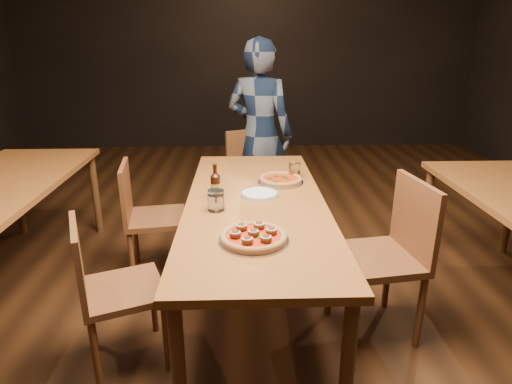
{
  "coord_description": "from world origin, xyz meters",
  "views": [
    {
      "loc": [
        -0.08,
        -2.32,
        1.63
      ],
      "look_at": [
        0.0,
        -0.05,
        0.82
      ],
      "focal_mm": 30.0,
      "sensor_mm": 36.0,
      "label": 1
    }
  ],
  "objects_px": {
    "pizza_meatball": "(253,236)",
    "water_glass": "(216,200)",
    "chair_main_nw": "(123,289)",
    "amber_glass": "(294,170)",
    "chair_main_e": "(376,257)",
    "beer_bottle": "(216,186)",
    "chair_end": "(258,180)",
    "pizza_margherita": "(281,180)",
    "plate_stack": "(259,194)",
    "table_main": "(256,212)",
    "chair_main_sw": "(156,217)",
    "diner": "(259,134)"
  },
  "relations": [
    {
      "from": "amber_glass",
      "to": "beer_bottle",
      "type": "bearing_deg",
      "value": -142.73
    },
    {
      "from": "beer_bottle",
      "to": "chair_main_nw",
      "type": "bearing_deg",
      "value": -136.25
    },
    {
      "from": "beer_bottle",
      "to": "table_main",
      "type": "bearing_deg",
      "value": -10.44
    },
    {
      "from": "table_main",
      "to": "chair_main_nw",
      "type": "distance_m",
      "value": 0.84
    },
    {
      "from": "chair_end",
      "to": "diner",
      "type": "bearing_deg",
      "value": 59.84
    },
    {
      "from": "beer_bottle",
      "to": "water_glass",
      "type": "bearing_deg",
      "value": -86.38
    },
    {
      "from": "chair_main_sw",
      "to": "amber_glass",
      "type": "distance_m",
      "value": 1.04
    },
    {
      "from": "beer_bottle",
      "to": "pizza_margherita",
      "type": "bearing_deg",
      "value": 35.0
    },
    {
      "from": "chair_main_nw",
      "to": "amber_glass",
      "type": "bearing_deg",
      "value": -71.27
    },
    {
      "from": "plate_stack",
      "to": "diner",
      "type": "relative_size",
      "value": 0.14
    },
    {
      "from": "pizza_meatball",
      "to": "water_glass",
      "type": "distance_m",
      "value": 0.43
    },
    {
      "from": "table_main",
      "to": "chair_main_sw",
      "type": "bearing_deg",
      "value": 143.41
    },
    {
      "from": "amber_glass",
      "to": "chair_main_nw",
      "type": "bearing_deg",
      "value": -139.48
    },
    {
      "from": "chair_main_e",
      "to": "beer_bottle",
      "type": "height_order",
      "value": "chair_main_e"
    },
    {
      "from": "chair_end",
      "to": "pizza_meatball",
      "type": "xyz_separation_m",
      "value": [
        -0.09,
        -1.8,
        0.31
      ]
    },
    {
      "from": "pizza_margherita",
      "to": "water_glass",
      "type": "relative_size",
      "value": 2.61
    },
    {
      "from": "plate_stack",
      "to": "table_main",
      "type": "bearing_deg",
      "value": -108.22
    },
    {
      "from": "chair_end",
      "to": "diner",
      "type": "distance_m",
      "value": 0.42
    },
    {
      "from": "chair_end",
      "to": "pizza_margherita",
      "type": "distance_m",
      "value": 1.0
    },
    {
      "from": "chair_main_sw",
      "to": "chair_main_e",
      "type": "xyz_separation_m",
      "value": [
        1.36,
        -0.72,
        0.04
      ]
    },
    {
      "from": "plate_stack",
      "to": "diner",
      "type": "distance_m",
      "value": 1.39
    },
    {
      "from": "table_main",
      "to": "chair_main_e",
      "type": "xyz_separation_m",
      "value": [
        0.67,
        -0.21,
        -0.2
      ]
    },
    {
      "from": "chair_main_e",
      "to": "diner",
      "type": "xyz_separation_m",
      "value": [
        -0.59,
        1.67,
        0.35
      ]
    },
    {
      "from": "pizza_meatball",
      "to": "chair_main_nw",
      "type": "bearing_deg",
      "value": 169.21
    },
    {
      "from": "water_glass",
      "to": "diner",
      "type": "bearing_deg",
      "value": 79.27
    },
    {
      "from": "chair_end",
      "to": "amber_glass",
      "type": "relative_size",
      "value": 9.07
    },
    {
      "from": "pizza_meatball",
      "to": "beer_bottle",
      "type": "bearing_deg",
      "value": 109.73
    },
    {
      "from": "pizza_margherita",
      "to": "table_main",
      "type": "bearing_deg",
      "value": -117.94
    },
    {
      "from": "chair_main_sw",
      "to": "chair_main_e",
      "type": "distance_m",
      "value": 1.54
    },
    {
      "from": "pizza_margherita",
      "to": "beer_bottle",
      "type": "distance_m",
      "value": 0.5
    },
    {
      "from": "chair_end",
      "to": "water_glass",
      "type": "bearing_deg",
      "value": -125.65
    },
    {
      "from": "chair_main_nw",
      "to": "pizza_meatball",
      "type": "bearing_deg",
      "value": -122.57
    },
    {
      "from": "chair_main_sw",
      "to": "pizza_margherita",
      "type": "height_order",
      "value": "chair_main_sw"
    },
    {
      "from": "table_main",
      "to": "beer_bottle",
      "type": "height_order",
      "value": "beer_bottle"
    },
    {
      "from": "chair_main_nw",
      "to": "diner",
      "type": "height_order",
      "value": "diner"
    },
    {
      "from": "chair_main_e",
      "to": "beer_bottle",
      "type": "xyz_separation_m",
      "value": [
        -0.9,
        0.25,
        0.34
      ]
    },
    {
      "from": "chair_end",
      "to": "pizza_margherita",
      "type": "xyz_separation_m",
      "value": [
        0.11,
        -0.94,
        0.31
      ]
    },
    {
      "from": "chair_main_e",
      "to": "amber_glass",
      "type": "distance_m",
      "value": 0.81
    },
    {
      "from": "pizza_meatball",
      "to": "plate_stack",
      "type": "bearing_deg",
      "value": 84.99
    },
    {
      "from": "plate_stack",
      "to": "pizza_margherita",
      "type": "bearing_deg",
      "value": 59.4
    },
    {
      "from": "chair_main_e",
      "to": "chair_end",
      "type": "distance_m",
      "value": 1.59
    },
    {
      "from": "chair_end",
      "to": "beer_bottle",
      "type": "xyz_separation_m",
      "value": [
        -0.3,
        -1.22,
        0.37
      ]
    },
    {
      "from": "chair_main_nw",
      "to": "beer_bottle",
      "type": "relative_size",
      "value": 4.15
    },
    {
      "from": "pizza_meatball",
      "to": "plate_stack",
      "type": "xyz_separation_m",
      "value": [
        0.05,
        0.6,
        -0.01
      ]
    },
    {
      "from": "plate_stack",
      "to": "beer_bottle",
      "type": "relative_size",
      "value": 1.09
    },
    {
      "from": "pizza_margherita",
      "to": "beer_bottle",
      "type": "bearing_deg",
      "value": -145.0
    },
    {
      "from": "chair_end",
      "to": "beer_bottle",
      "type": "height_order",
      "value": "beer_bottle"
    },
    {
      "from": "pizza_meatball",
      "to": "plate_stack",
      "type": "relative_size",
      "value": 1.48
    },
    {
      "from": "amber_glass",
      "to": "water_glass",
      "type": "bearing_deg",
      "value": -131.03
    },
    {
      "from": "chair_main_sw",
      "to": "beer_bottle",
      "type": "bearing_deg",
      "value": -144.47
    }
  ]
}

